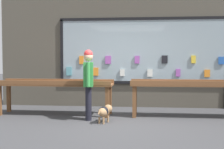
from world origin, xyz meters
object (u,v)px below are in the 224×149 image
(display_table_left, at_px, (55,86))
(small_dog, at_px, (105,111))
(person_browsing, at_px, (88,79))
(display_table_right, at_px, (191,87))

(display_table_left, bearing_deg, small_dog, -31.55)
(small_dog, bearing_deg, person_browsing, 76.83)
(display_table_right, distance_m, small_dog, 2.25)
(person_browsing, bearing_deg, small_dog, -132.15)
(person_browsing, bearing_deg, display_table_right, -85.23)
(display_table_left, distance_m, display_table_right, 3.41)
(display_table_right, relative_size, person_browsing, 1.80)
(small_dog, bearing_deg, display_table_right, -46.72)
(display_table_left, distance_m, person_browsing, 1.15)
(display_table_left, height_order, display_table_right, display_table_right)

